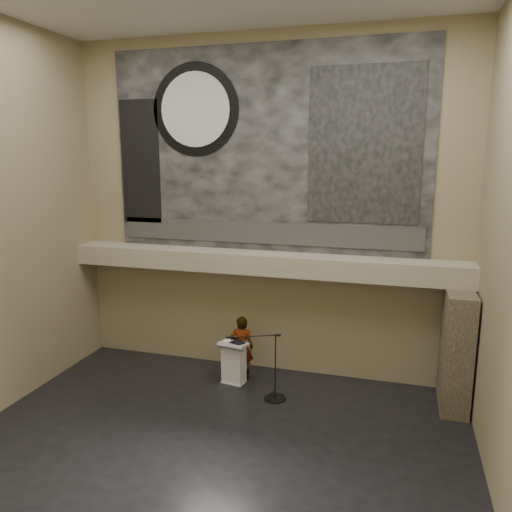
% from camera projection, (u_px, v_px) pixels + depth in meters
% --- Properties ---
extents(floor, '(10.00, 10.00, 0.00)m').
position_uv_depth(floor, '(210.00, 450.00, 9.64)').
color(floor, black).
rests_on(floor, ground).
extents(wall_back, '(10.00, 0.02, 8.50)m').
position_uv_depth(wall_back, '(265.00, 209.00, 12.55)').
color(wall_back, '#8E7C5A').
rests_on(wall_back, floor).
extents(wall_front, '(10.00, 0.02, 8.50)m').
position_uv_depth(wall_front, '(57.00, 292.00, 5.03)').
color(wall_front, '#8E7C5A').
rests_on(wall_front, floor).
extents(soffit, '(10.00, 0.80, 0.50)m').
position_uv_depth(soffit, '(260.00, 263.00, 12.44)').
color(soffit, gray).
rests_on(soffit, wall_back).
extents(sprinkler_left, '(0.04, 0.04, 0.06)m').
position_uv_depth(sprinkler_left, '(200.00, 270.00, 12.88)').
color(sprinkler_left, '#B2893D').
rests_on(sprinkler_left, soffit).
extents(sprinkler_right, '(0.04, 0.04, 0.06)m').
position_uv_depth(sprinkler_right, '(336.00, 279.00, 11.93)').
color(sprinkler_right, '#B2893D').
rests_on(sprinkler_right, soffit).
extents(banner, '(8.00, 0.05, 5.00)m').
position_uv_depth(banner, '(265.00, 150.00, 12.23)').
color(banner, black).
rests_on(banner, wall_back).
extents(banner_text_strip, '(7.76, 0.02, 0.55)m').
position_uv_depth(banner_text_strip, '(264.00, 233.00, 12.61)').
color(banner_text_strip, '#2E2E2E').
rests_on(banner_text_strip, banner).
extents(banner_clock_rim, '(2.30, 0.02, 2.30)m').
position_uv_depth(banner_clock_rim, '(195.00, 110.00, 12.48)').
color(banner_clock_rim, black).
rests_on(banner_clock_rim, banner).
extents(banner_clock_face, '(1.84, 0.02, 1.84)m').
position_uv_depth(banner_clock_face, '(195.00, 110.00, 12.46)').
color(banner_clock_face, silver).
rests_on(banner_clock_face, banner).
extents(banner_building_print, '(2.60, 0.02, 3.60)m').
position_uv_depth(banner_building_print, '(364.00, 146.00, 11.52)').
color(banner_building_print, black).
rests_on(banner_building_print, banner).
extents(banner_brick_print, '(1.10, 0.02, 3.20)m').
position_uv_depth(banner_brick_print, '(140.00, 162.00, 13.18)').
color(banner_brick_print, black).
rests_on(banner_brick_print, banner).
extents(stone_pier, '(0.60, 1.40, 2.70)m').
position_uv_depth(stone_pier, '(456.00, 350.00, 11.06)').
color(stone_pier, '#433729').
rests_on(stone_pier, floor).
extents(lectern, '(0.73, 0.57, 1.13)m').
position_uv_depth(lectern, '(234.00, 363.00, 12.28)').
color(lectern, silver).
rests_on(lectern, floor).
extents(binder, '(0.38, 0.34, 0.04)m').
position_uv_depth(binder, '(237.00, 343.00, 12.10)').
color(binder, black).
rests_on(binder, lectern).
extents(papers, '(0.23, 0.31, 0.00)m').
position_uv_depth(papers, '(227.00, 342.00, 12.19)').
color(papers, white).
rests_on(papers, lectern).
extents(speaker_person, '(0.64, 0.47, 1.64)m').
position_uv_depth(speaker_person, '(242.00, 347.00, 12.58)').
color(speaker_person, white).
rests_on(speaker_person, floor).
extents(mic_stand, '(1.30, 0.71, 1.60)m').
position_uv_depth(mic_stand, '(274.00, 389.00, 11.60)').
color(mic_stand, black).
rests_on(mic_stand, floor).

